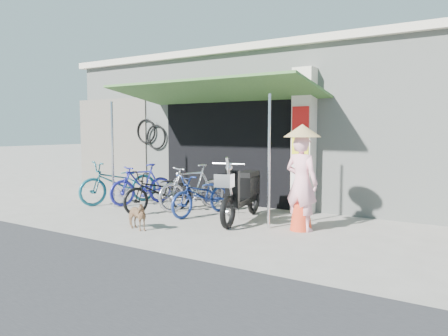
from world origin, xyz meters
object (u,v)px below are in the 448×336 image
Objects in this scene: bike_teal at (119,182)px; bike_black at (159,191)px; moped at (243,193)px; nun at (302,179)px; bike_navy at (202,195)px; bike_blue at (142,184)px; bike_silver at (193,187)px; street_dog at (136,216)px.

bike_teal is 1.55m from bike_black.
bike_teal is 0.94× the size of moped.
nun is (1.26, -0.16, 0.37)m from moped.
bike_black is 0.98m from bike_navy.
bike_black is (0.98, -0.50, -0.03)m from bike_blue.
bike_navy is (0.95, 0.21, -0.02)m from bike_black.
bike_silver is at bearing 153.15° from bike_navy.
moped is at bearing 15.14° from bike_blue.
bike_navy is at bearing 27.26° from bike_black.
bike_black reaches higher than bike_navy.
bike_blue is 1.96m from bike_navy.
bike_teal is at bearing -173.21° from bike_navy.
moped is at bearing 9.07° from bike_navy.
bike_silver is 2.83× the size of street_dog.
moped is (3.43, -0.10, 0.03)m from bike_teal.
moped reaches higher than bike_black.
bike_navy is 0.79× the size of moped.
bike_teal is 0.57m from bike_blue.
bike_navy is 2.77× the size of street_dog.
nun reaches higher than bike_navy.
bike_navy is (2.47, -0.10, -0.08)m from bike_teal.
street_dog is at bearing -59.50° from bike_silver.
bike_blue is 2.91m from moped.
bike_teal is 1.13× the size of bike_black.
moped is (1.91, 0.21, 0.08)m from bike_black.
moped reaches higher than bike_navy.
moped is at bearing -21.75° from street_dog.
moped is at bearing 2.65° from nun.
bike_blue is at bearing 3.56° from nun.
bike_teal is 1.22× the size of bike_blue.
moped is (2.89, -0.29, 0.06)m from bike_blue.
moped is (1.47, -0.37, 0.03)m from bike_silver.
street_dog is 0.32× the size of nun.
bike_silver is at bearing 24.12° from bike_blue.
moped reaches higher than bike_silver.
bike_silver is 1.02× the size of bike_navy.
street_dog is at bearing -87.74° from bike_navy.
street_dog is 0.29× the size of moped.
bike_navy is at bearing 168.89° from moped.
bike_teal is 3.28× the size of street_dog.
bike_teal reaches higher than bike_blue.
bike_navy is at bearing 5.90° from street_dog.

